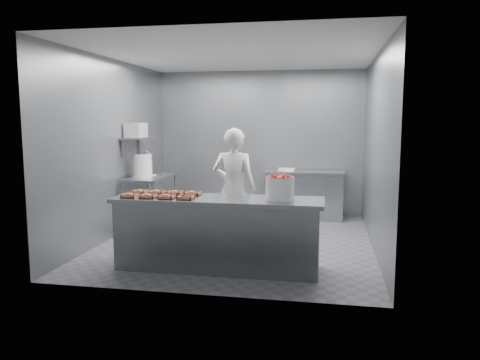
# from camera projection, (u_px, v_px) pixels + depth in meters

# --- Properties ---
(floor) EXTENTS (4.50, 4.50, 0.00)m
(floor) POSITION_uv_depth(u_px,v_px,m) (238.00, 241.00, 7.20)
(floor) COLOR #4C4C51
(floor) RESTS_ON ground
(ceiling) EXTENTS (4.50, 4.50, 0.00)m
(ceiling) POSITION_uv_depth(u_px,v_px,m) (238.00, 55.00, 6.84)
(ceiling) COLOR white
(ceiling) RESTS_ON wall_back
(wall_back) EXTENTS (4.00, 0.04, 2.80)m
(wall_back) POSITION_uv_depth(u_px,v_px,m) (260.00, 143.00, 9.21)
(wall_back) COLOR slate
(wall_back) RESTS_ON ground
(wall_left) EXTENTS (0.04, 4.50, 2.80)m
(wall_left) POSITION_uv_depth(u_px,v_px,m) (114.00, 149.00, 7.38)
(wall_left) COLOR slate
(wall_left) RESTS_ON ground
(wall_right) EXTENTS (0.04, 4.50, 2.80)m
(wall_right) POSITION_uv_depth(u_px,v_px,m) (376.00, 152.00, 6.65)
(wall_right) COLOR slate
(wall_right) RESTS_ON ground
(service_counter) EXTENTS (2.60, 0.70, 0.90)m
(service_counter) POSITION_uv_depth(u_px,v_px,m) (218.00, 233.00, 5.82)
(service_counter) COLOR slate
(service_counter) RESTS_ON ground
(prep_table) EXTENTS (0.60, 1.20, 0.90)m
(prep_table) POSITION_uv_depth(u_px,v_px,m) (150.00, 194.00, 8.01)
(prep_table) COLOR slate
(prep_table) RESTS_ON ground
(back_counter) EXTENTS (1.50, 0.60, 0.90)m
(back_counter) POSITION_uv_depth(u_px,v_px,m) (304.00, 194.00, 8.83)
(back_counter) COLOR slate
(back_counter) RESTS_ON ground
(wall_shelf) EXTENTS (0.35, 0.90, 0.03)m
(wall_shelf) POSITION_uv_depth(u_px,v_px,m) (139.00, 138.00, 7.91)
(wall_shelf) COLOR slate
(wall_shelf) RESTS_ON wall_left
(tray_0) EXTENTS (0.19, 0.18, 0.06)m
(tray_0) POSITION_uv_depth(u_px,v_px,m) (130.00, 195.00, 5.81)
(tray_0) COLOR tan
(tray_0) RESTS_ON service_counter
(tray_1) EXTENTS (0.19, 0.18, 0.06)m
(tray_1) POSITION_uv_depth(u_px,v_px,m) (148.00, 196.00, 5.76)
(tray_1) COLOR tan
(tray_1) RESTS_ON service_counter
(tray_2) EXTENTS (0.19, 0.18, 0.06)m
(tray_2) POSITION_uv_depth(u_px,v_px,m) (167.00, 197.00, 5.72)
(tray_2) COLOR tan
(tray_2) RESTS_ON service_counter
(tray_3) EXTENTS (0.19, 0.18, 0.04)m
(tray_3) POSITION_uv_depth(u_px,v_px,m) (186.00, 197.00, 5.68)
(tray_3) COLOR tan
(tray_3) RESTS_ON service_counter
(tray_4) EXTENTS (0.19, 0.18, 0.06)m
(tray_4) POSITION_uv_depth(u_px,v_px,m) (140.00, 192.00, 6.11)
(tray_4) COLOR tan
(tray_4) RESTS_ON service_counter
(tray_5) EXTENTS (0.19, 0.18, 0.06)m
(tray_5) POSITION_uv_depth(u_px,v_px,m) (157.00, 192.00, 6.07)
(tray_5) COLOR tan
(tray_5) RESTS_ON service_counter
(tray_6) EXTENTS (0.19, 0.18, 0.06)m
(tray_6) POSITION_uv_depth(u_px,v_px,m) (175.00, 193.00, 6.02)
(tray_6) COLOR tan
(tray_6) RESTS_ON service_counter
(tray_7) EXTENTS (0.19, 0.18, 0.06)m
(tray_7) POSITION_uv_depth(u_px,v_px,m) (193.00, 193.00, 5.98)
(tray_7) COLOR tan
(tray_7) RESTS_ON service_counter
(worker) EXTENTS (0.67, 0.48, 1.74)m
(worker) POSITION_uv_depth(u_px,v_px,m) (234.00, 189.00, 6.67)
(worker) COLOR silver
(worker) RESTS_ON ground
(strawberry_tub) EXTENTS (0.34, 0.34, 0.28)m
(strawberry_tub) POSITION_uv_depth(u_px,v_px,m) (280.00, 187.00, 5.62)
(strawberry_tub) COLOR white
(strawberry_tub) RESTS_ON service_counter
(glaze_bucket) EXTENTS (0.32, 0.30, 0.46)m
(glaze_bucket) POSITION_uv_depth(u_px,v_px,m) (143.00, 166.00, 7.77)
(glaze_bucket) COLOR white
(glaze_bucket) RESTS_ON prep_table
(bucket_lid) EXTENTS (0.40, 0.40, 0.02)m
(bucket_lid) POSITION_uv_depth(u_px,v_px,m) (142.00, 176.00, 7.84)
(bucket_lid) COLOR white
(bucket_lid) RESTS_ON prep_table
(rag) EXTENTS (0.17, 0.16, 0.02)m
(rag) POSITION_uv_depth(u_px,v_px,m) (151.00, 175.00, 8.05)
(rag) COLOR #CCB28C
(rag) RESTS_ON prep_table
(appliance) EXTENTS (0.31, 0.34, 0.24)m
(appliance) POSITION_uv_depth(u_px,v_px,m) (136.00, 130.00, 7.75)
(appliance) COLOR gray
(appliance) RESTS_ON wall_shelf
(paper_stack) EXTENTS (0.31, 0.24, 0.05)m
(paper_stack) POSITION_uv_depth(u_px,v_px,m) (287.00, 169.00, 8.83)
(paper_stack) COLOR silver
(paper_stack) RESTS_ON back_counter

